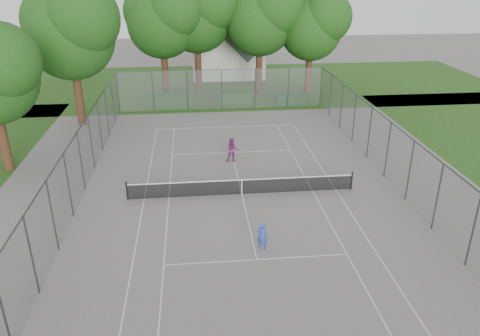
{
  "coord_description": "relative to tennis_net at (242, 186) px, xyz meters",
  "views": [
    {
      "loc": [
        -2.53,
        -23.58,
        12.17
      ],
      "look_at": [
        0.0,
        1.0,
        1.2
      ],
      "focal_mm": 35.0,
      "sensor_mm": 36.0,
      "label": 1
    }
  ],
  "objects": [
    {
      "name": "ground",
      "position": [
        0.0,
        0.0,
        -0.51
      ],
      "size": [
        120.0,
        120.0,
        0.0
      ],
      "primitive_type": "plane",
      "color": "#63615F",
      "rests_on": "ground"
    },
    {
      "name": "hedge_right",
      "position": [
        6.63,
        17.94,
        -0.06
      ],
      "size": [
        3.02,
        1.11,
        0.9
      ],
      "primitive_type": "cube",
      "color": "#154216",
      "rests_on": "ground"
    },
    {
      "name": "girl_player",
      "position": [
        0.35,
        -5.55,
        0.17
      ],
      "size": [
        0.57,
        0.45,
        1.36
      ],
      "primitive_type": "imported",
      "rotation": [
        0.0,
        0.0,
        2.85
      ],
      "color": "blue",
      "rests_on": "ground"
    },
    {
      "name": "tree_far_midleft",
      "position": [
        -1.79,
        23.36,
        7.38
      ],
      "size": [
        7.98,
        7.29,
        11.47
      ],
      "color": "#3B2115",
      "rests_on": "ground"
    },
    {
      "name": "tree_far_midright",
      "position": [
        4.15,
        22.08,
        7.01
      ],
      "size": [
        7.61,
        6.95,
        10.95
      ],
      "color": "#3B2115",
      "rests_on": "ground"
    },
    {
      "name": "tree_far_left",
      "position": [
        -5.04,
        22.07,
        6.9
      ],
      "size": [
        7.5,
        6.85,
        10.78
      ],
      "color": "#3B2115",
      "rests_on": "ground"
    },
    {
      "name": "tree_side_back",
      "position": [
        -11.45,
        13.62,
        7.07
      ],
      "size": [
        7.67,
        7.0,
        11.03
      ],
      "color": "#3B2115",
      "rests_on": "ground"
    },
    {
      "name": "woman_player",
      "position": [
        -0.13,
        4.8,
        0.31
      ],
      "size": [
        0.87,
        0.72,
        1.64
      ],
      "primitive_type": "imported",
      "rotation": [
        0.0,
        0.0,
        -0.13
      ],
      "color": "#7B296A",
      "rests_on": "ground"
    },
    {
      "name": "hedge_mid",
      "position": [
        1.37,
        18.64,
        -0.01
      ],
      "size": [
        3.16,
        0.9,
        0.99
      ],
      "primitive_type": "cube",
      "color": "#154216",
      "rests_on": "ground"
    },
    {
      "name": "tennis_net",
      "position": [
        0.0,
        0.0,
        0.0
      ],
      "size": [
        12.87,
        0.1,
        1.1
      ],
      "color": "black",
      "rests_on": "ground"
    },
    {
      "name": "tree_far_right",
      "position": [
        8.96,
        21.31,
        6.19
      ],
      "size": [
        6.79,
        6.2,
        9.75
      ],
      "color": "#3B2115",
      "rests_on": "ground"
    },
    {
      "name": "hedge_left",
      "position": [
        -4.68,
        18.48,
        0.01
      ],
      "size": [
        4.17,
        1.25,
        1.04
      ],
      "primitive_type": "cube",
      "color": "#154216",
      "rests_on": "ground"
    },
    {
      "name": "grass_far",
      "position": [
        0.0,
        26.0,
        -0.51
      ],
      "size": [
        60.0,
        20.0,
        0.0
      ],
      "primitive_type": "cube",
      "color": "#1F4513",
      "rests_on": "ground"
    },
    {
      "name": "court_markings",
      "position": [
        0.0,
        0.0,
        -0.5
      ],
      "size": [
        11.03,
        23.83,
        0.01
      ],
      "color": "silver",
      "rests_on": "ground"
    },
    {
      "name": "house",
      "position": [
        1.56,
        30.18,
        3.48
      ],
      "size": [
        7.97,
        6.18,
        9.92
      ],
      "color": "silver",
      "rests_on": "ground"
    },
    {
      "name": "perimeter_fence",
      "position": [
        0.0,
        0.0,
        1.3
      ],
      "size": [
        18.08,
        34.08,
        3.52
      ],
      "color": "#38383D",
      "rests_on": "ground"
    }
  ]
}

